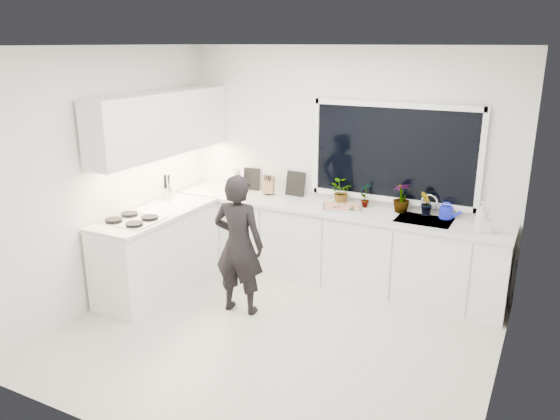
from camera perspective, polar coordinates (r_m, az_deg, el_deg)
The scene contains 25 objects.
floor at distance 5.44m, azimuth -0.70°, elevation -13.08°, with size 4.00×3.50×0.02m, color beige.
wall_back at distance 6.46m, azimuth 6.63°, elevation 4.70°, with size 4.00×0.02×2.70m, color white.
wall_left at distance 6.08m, azimuth -17.76°, elevation 3.21°, with size 0.02×3.50×2.70m, color white.
wall_right at distance 4.37m, azimuth 23.20°, elevation -2.67°, with size 0.02×3.50×2.70m, color white.
ceiling at distance 4.70m, azimuth -0.82°, elevation 16.92°, with size 4.00×3.50×0.02m, color white.
window at distance 6.20m, azimuth 11.78°, elevation 5.83°, with size 1.80×0.02×1.00m, color black.
base_cabinets_back at distance 6.44m, azimuth 5.36°, elevation -3.75°, with size 3.92×0.58×0.88m, color white.
base_cabinets_left at distance 6.37m, azimuth -12.63°, elevation -4.36°, with size 0.58×1.60×0.88m, color white.
countertop_back at distance 6.28m, azimuth 5.44°, elevation 0.14°, with size 3.94×0.62×0.04m, color silver.
countertop_left at distance 6.22m, azimuth -12.91°, elevation -0.41°, with size 0.62×1.60×0.04m, color silver.
upper_cabinets at distance 6.35m, azimuth -12.28°, elevation 8.81°, with size 0.34×2.10×0.70m, color white.
sink at distance 6.01m, azimuth 14.79°, elevation -1.45°, with size 0.58×0.42×0.14m, color silver.
faucet at distance 6.15m, azimuth 15.32°, elevation 0.49°, with size 0.03×0.03×0.22m, color silver.
stovetop at distance 5.97m, azimuth -15.22°, elevation -0.96°, with size 0.56×0.48×0.03m, color black.
person at distance 5.61m, azimuth -4.35°, elevation -3.65°, with size 0.54×0.35×1.48m, color black.
pizza_tray at distance 6.21m, azimuth 6.45°, elevation 0.25°, with size 0.43×0.31×0.03m, color silver.
pizza at distance 6.20m, azimuth 6.46°, elevation 0.40°, with size 0.39×0.28×0.01m, color red.
watering_can at distance 6.09m, azimuth 16.95°, elevation -0.25°, with size 0.14×0.14×0.13m, color #1622D5.
paper_towel_roll at distance 6.93m, azimuth -4.59°, elevation 3.07°, with size 0.11×0.11×0.26m, color silver.
knife_block at distance 6.75m, azimuth -1.18°, elevation 2.56°, with size 0.13×0.10×0.22m, color #A0784A.
utensil_crock at distance 6.63m, azimuth -11.68°, elevation 1.67°, with size 0.13×0.13×0.16m, color silver.
picture_frame_large at distance 6.97m, azimuth -3.00°, elevation 3.27°, with size 0.22×0.02×0.28m, color black.
picture_frame_small at distance 6.68m, azimuth 1.62°, elevation 2.77°, with size 0.25×0.02×0.30m, color black.
herb_plants at distance 6.25m, azimuth 9.70°, elevation 1.50°, with size 1.22×0.26×0.33m.
soap_bottles at distance 5.72m, azimuth 20.45°, elevation -0.85°, with size 0.20×0.18×0.33m.
Camera 1 is at (2.21, -4.15, 2.73)m, focal length 35.00 mm.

